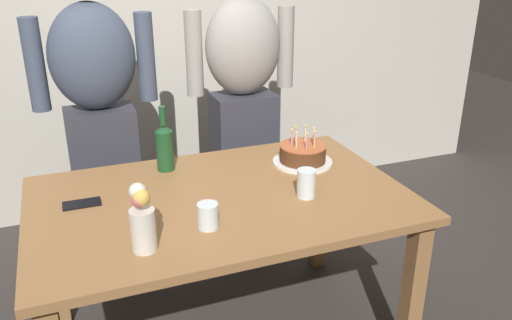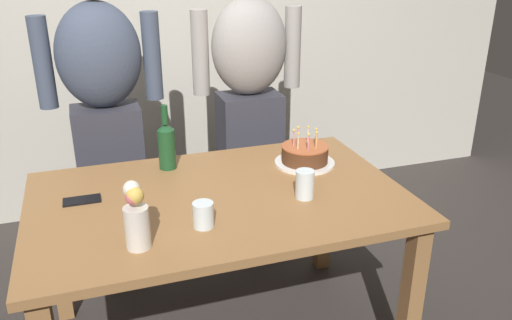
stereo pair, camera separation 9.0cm
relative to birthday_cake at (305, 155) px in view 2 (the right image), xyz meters
name	(u,v)px [view 2 (the right image)]	position (x,y,z in m)	size (l,w,h in m)	color
back_wall	(153,10)	(-0.46, 1.36, 0.52)	(5.20, 0.10, 2.60)	beige
dining_table	(220,216)	(-0.46, -0.19, -0.14)	(1.50, 0.96, 0.74)	olive
birthday_cake	(305,155)	(0.00, 0.00, 0.00)	(0.28, 0.28, 0.17)	white
water_glass_near	(203,215)	(-0.58, -0.42, 0.00)	(0.08, 0.08, 0.09)	silver
water_glass_far	(305,184)	(-0.14, -0.32, 0.02)	(0.07, 0.07, 0.12)	silver
wine_bottle	(167,145)	(-0.61, 0.16, 0.07)	(0.08, 0.08, 0.30)	#194723
cell_phone	(82,200)	(-0.99, -0.07, -0.04)	(0.14, 0.07, 0.01)	black
flower_vase	(136,216)	(-0.81, -0.48, 0.07)	(0.08, 0.09, 0.24)	silver
person_man_bearded	(106,116)	(-0.84, 0.61, 0.09)	(0.61, 0.27, 1.66)	#33333D
person_woman_cardigan	(250,102)	(-0.07, 0.61, 0.09)	(0.61, 0.27, 1.66)	#33333D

